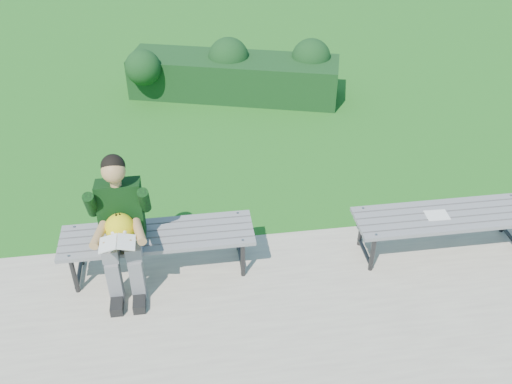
{
  "coord_description": "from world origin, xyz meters",
  "views": [
    {
      "loc": [
        -0.33,
        -4.59,
        3.87
      ],
      "look_at": [
        0.28,
        -0.22,
        0.74
      ],
      "focal_mm": 40.0,
      "sensor_mm": 36.0,
      "label": 1
    }
  ],
  "objects": [
    {
      "name": "ground",
      "position": [
        0.0,
        0.0,
        0.0
      ],
      "size": [
        80.0,
        80.0,
        0.0
      ],
      "color": "#33661F",
      "rests_on": "ground"
    },
    {
      "name": "hedge",
      "position": [
        0.48,
        3.41,
        0.38
      ],
      "size": [
        3.25,
        1.61,
        0.88
      ],
      "color": "#0D3910",
      "rests_on": "ground"
    },
    {
      "name": "bench_left",
      "position": [
        -0.67,
        -0.39,
        0.42
      ],
      "size": [
        1.8,
        0.5,
        0.46
      ],
      "color": "slate",
      "rests_on": "walkway"
    },
    {
      "name": "seated_boy",
      "position": [
        -0.97,
        -0.48,
        0.71
      ],
      "size": [
        0.56,
        0.76,
        1.31
      ],
      "color": "slate",
      "rests_on": "walkway"
    },
    {
      "name": "bench_right",
      "position": [
        2.13,
        -0.48,
        0.42
      ],
      "size": [
        1.8,
        0.5,
        0.46
      ],
      "color": "slate",
      "rests_on": "walkway"
    },
    {
      "name": "paper_sheet",
      "position": [
        2.03,
        -0.48,
        0.47
      ],
      "size": [
        0.23,
        0.17,
        0.01
      ],
      "color": "white",
      "rests_on": "bench_right"
    },
    {
      "name": "walkway",
      "position": [
        0.0,
        -1.75,
        0.01
      ],
      "size": [
        30.0,
        3.5,
        0.02
      ],
      "color": "#BFB8A0",
      "rests_on": "ground"
    }
  ]
}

